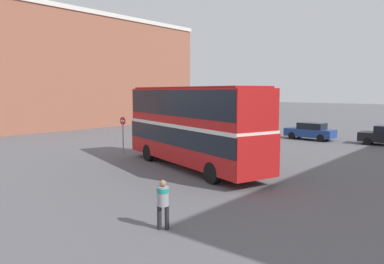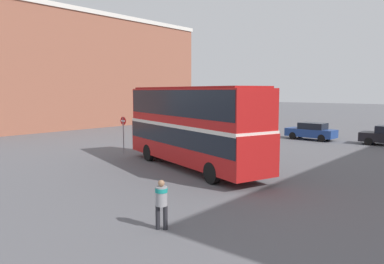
% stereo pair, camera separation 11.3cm
% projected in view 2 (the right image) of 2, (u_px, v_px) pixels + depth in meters
% --- Properties ---
extents(ground_plane, '(240.00, 240.00, 0.00)m').
position_uv_depth(ground_plane, '(208.00, 167.00, 21.95)').
color(ground_plane, '#5B5B60').
extents(building_row_left, '(10.96, 33.54, 13.88)m').
position_uv_depth(building_row_left, '(77.00, 71.00, 48.32)').
color(building_row_left, '#935642').
rests_on(building_row_left, ground_plane).
extents(double_decker_bus, '(11.59, 5.89, 4.69)m').
position_uv_depth(double_decker_bus, '(192.00, 122.00, 21.39)').
color(double_decker_bus, red).
rests_on(double_decker_bus, ground_plane).
extents(pedestrian_foreground, '(0.56, 0.56, 1.63)m').
position_uv_depth(pedestrian_foreground, '(161.00, 199.00, 11.99)').
color(pedestrian_foreground, '#232328').
rests_on(pedestrian_foreground, ground_plane).
extents(parked_car_kerb_near, '(4.48, 1.88, 1.57)m').
position_uv_depth(parked_car_kerb_near, '(311.00, 131.00, 34.15)').
color(parked_car_kerb_near, navy).
rests_on(parked_car_kerb_near, ground_plane).
extents(no_entry_sign, '(0.58, 0.08, 2.62)m').
position_uv_depth(no_entry_sign, '(123.00, 129.00, 26.79)').
color(no_entry_sign, gray).
rests_on(no_entry_sign, ground_plane).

